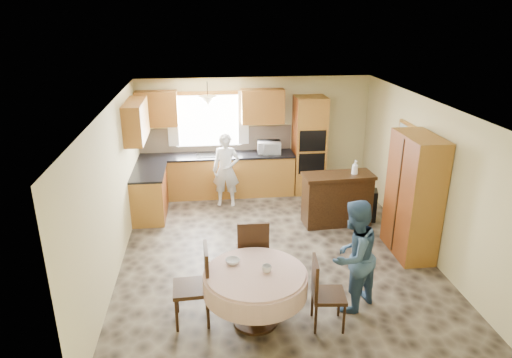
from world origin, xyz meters
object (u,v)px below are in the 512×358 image
at_px(cupboard, 413,196).
at_px(chair_right, 323,290).
at_px(dining_table, 255,283).
at_px(sideboard, 337,201).
at_px(chair_back, 253,250).
at_px(person_sink, 226,170).
at_px(person_dining, 353,256).
at_px(oven_tower, 309,145).
at_px(chair_left, 198,281).

height_order(cupboard, chair_right, cupboard).
bearing_deg(dining_table, sideboard, 55.93).
relative_size(chair_back, person_sink, 0.71).
relative_size(sideboard, chair_back, 1.20).
bearing_deg(person_dining, oven_tower, -131.14).
height_order(oven_tower, person_dining, oven_tower).
bearing_deg(chair_back, person_sink, -83.65).
distance_m(oven_tower, chair_right, 4.66).
distance_m(cupboard, dining_table, 3.17).
bearing_deg(person_dining, chair_left, -34.80).
bearing_deg(chair_left, sideboard, 133.04).
bearing_deg(person_sink, chair_back, -75.91).
relative_size(cupboard, person_sink, 1.33).
distance_m(chair_back, person_dining, 1.43).
xyz_separation_m(chair_back, person_sink, (-0.22, 3.03, 0.16)).
bearing_deg(dining_table, chair_left, 169.65).
height_order(chair_right, person_dining, person_dining).
bearing_deg(chair_back, cupboard, -163.09).
bearing_deg(cupboard, oven_tower, 110.45).
height_order(sideboard, chair_left, chair_left).
xyz_separation_m(chair_left, chair_right, (1.57, -0.28, -0.06)).
height_order(cupboard, chair_left, cupboard).
xyz_separation_m(oven_tower, dining_table, (-1.67, -4.40, -0.47)).
xyz_separation_m(dining_table, chair_back, (0.06, 0.83, 0.01)).
relative_size(oven_tower, dining_table, 1.60).
bearing_deg(sideboard, chair_back, -136.49).
bearing_deg(person_dining, cupboard, -172.95).
xyz_separation_m(oven_tower, cupboard, (1.07, -2.87, -0.05)).
distance_m(oven_tower, dining_table, 4.73).
height_order(chair_left, person_dining, person_dining).
relative_size(dining_table, chair_left, 1.25).
xyz_separation_m(sideboard, chair_right, (-1.01, -2.89, 0.06)).
distance_m(cupboard, chair_right, 2.59).
distance_m(chair_right, person_dining, 0.64).
relative_size(chair_right, person_sink, 0.63).
distance_m(sideboard, person_dining, 2.62).
bearing_deg(chair_back, dining_table, 88.39).
relative_size(oven_tower, chair_back, 1.96).
bearing_deg(chair_left, chair_back, 129.49).
bearing_deg(chair_back, chair_left, 43.97).
bearing_deg(chair_back, oven_tower, -112.11).
bearing_deg(chair_left, cupboard, 109.76).
distance_m(person_sink, person_dining, 3.96).
bearing_deg(person_dining, sideboard, -138.16).
relative_size(dining_table, chair_right, 1.39).
distance_m(oven_tower, person_sink, 1.94).
relative_size(dining_table, person_sink, 0.87).
distance_m(dining_table, person_sink, 3.87).
distance_m(dining_table, person_dining, 1.35).
bearing_deg(person_sink, person_dining, -58.01).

